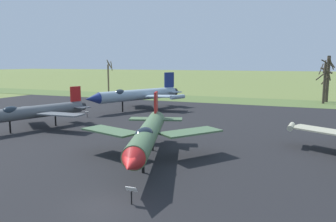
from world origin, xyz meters
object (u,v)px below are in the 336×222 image
(jet_fighter_rear_center, at_px, (148,134))
(info_placard_rear_center, at_px, (131,193))
(info_placard_front_right, at_px, (87,114))
(jet_fighter_front_right, at_px, (138,95))
(jet_fighter_front_left, at_px, (29,112))

(jet_fighter_rear_center, distance_m, info_placard_rear_center, 7.73)
(info_placard_rear_center, bearing_deg, info_placard_front_right, 130.44)
(jet_fighter_front_right, bearing_deg, info_placard_front_right, -109.66)
(jet_fighter_front_right, distance_m, info_placard_rear_center, 35.47)
(jet_fighter_front_left, xyz_separation_m, jet_fighter_front_right, (3.87, 18.66, 0.45))
(info_placard_front_right, height_order, info_placard_rear_center, info_placard_rear_center)
(jet_fighter_front_left, xyz_separation_m, jet_fighter_rear_center, (17.43, -5.76, 0.14))
(jet_fighter_front_right, height_order, info_placard_front_right, jet_fighter_front_right)
(jet_fighter_front_left, bearing_deg, jet_fighter_rear_center, -18.27)
(info_placard_front_right, relative_size, info_placard_rear_center, 0.83)
(jet_fighter_rear_center, height_order, info_placard_rear_center, jet_fighter_rear_center)
(jet_fighter_front_left, relative_size, info_placard_front_right, 16.81)
(info_placard_front_right, bearing_deg, jet_fighter_rear_center, -42.65)
(info_placard_front_right, relative_size, jet_fighter_rear_center, 0.06)
(jet_fighter_rear_center, bearing_deg, info_placard_front_right, 137.35)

